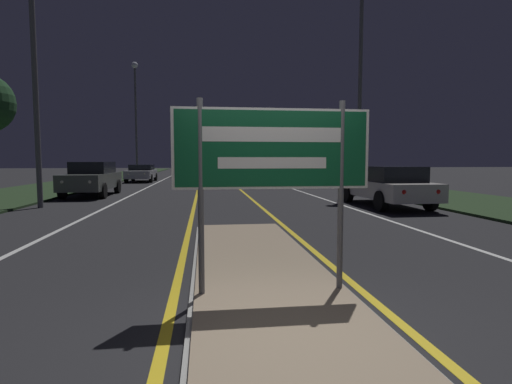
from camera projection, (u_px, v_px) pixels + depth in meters
name	position (u px, v px, depth m)	size (l,w,h in m)	color
ground_plane	(293.00, 341.00, 3.66)	(160.00, 160.00, 0.00)	#232326
median_island	(272.00, 295.00, 4.77)	(1.96, 9.96, 0.10)	#999993
verge_left	(47.00, 189.00, 22.22)	(5.00, 100.00, 0.08)	#23381E
verge_right	(372.00, 186.00, 24.64)	(5.00, 100.00, 0.08)	#23381E
centre_line_yellow_left	(199.00, 183.00, 28.22)	(0.12, 70.00, 0.01)	gold
centre_line_yellow_right	(232.00, 183.00, 28.52)	(0.12, 70.00, 0.01)	gold
lane_line_white_left	(156.00, 183.00, 27.84)	(0.12, 70.00, 0.01)	silver
lane_line_white_right	(274.00, 183.00, 28.91)	(0.12, 70.00, 0.01)	silver
edge_line_white_left	(111.00, 184.00, 27.46)	(0.10, 70.00, 0.01)	silver
edge_line_white_right	(314.00, 182.00, 29.29)	(0.10, 70.00, 0.01)	silver
highway_sign	(273.00, 157.00, 4.63)	(2.31, 0.07, 2.25)	#56565B
streetlight_left_far	(136.00, 103.00, 34.73)	(0.55, 0.55, 10.10)	#56565B
streetlight_right_near	(361.00, 52.00, 19.00)	(0.53, 0.53, 10.74)	#56565B
car_receding_0	(387.00, 185.00, 14.18)	(1.91, 4.82, 1.43)	silver
car_receding_1	(304.00, 173.00, 26.74)	(1.94, 4.40, 1.53)	#4C514C
car_receding_2	(241.00, 170.00, 34.53)	(1.93, 4.65, 1.38)	navy
car_approaching_0	(92.00, 178.00, 18.31)	(1.87, 4.65, 1.56)	#4C514C
car_approaching_1	(142.00, 173.00, 30.21)	(1.95, 4.63, 1.29)	#B7B7BC
car_approaching_2	(184.00, 169.00, 38.90)	(1.91, 4.22, 1.53)	#4C514C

